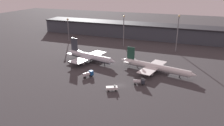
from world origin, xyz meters
The scene contains 10 objects.
ground centered at (0.00, 0.00, 0.00)m, with size 600.00×600.00×0.00m, color #383538.
terminal_building centered at (0.00, 109.72, 6.91)m, with size 239.05×23.03×13.71m.
airplane_0 centered at (-31.47, 27.25, 3.62)m, with size 41.35×31.33×14.69m.
airplane_1 centered at (13.39, 24.47, 3.25)m, with size 47.86×28.14×13.08m.
service_vehicle_0 centered at (-2.06, -7.43, 1.38)m, with size 6.17×4.79×2.92m.
service_vehicle_1 centered at (8.67, 4.25, 1.63)m, with size 6.36×3.82×2.76m.
service_vehicle_2 centered at (-20.85, 3.59, 1.78)m, with size 5.20×6.53×3.29m.
lamp_post_0 centered at (-75.55, 72.49, 13.53)m, with size 1.80×1.80×20.74m.
lamp_post_1 centered at (-22.29, 72.49, 16.57)m, with size 1.80×1.80×26.22m.
lamp_post_2 centered at (20.74, 72.49, 17.85)m, with size 1.80×1.80×28.57m.
Camera 1 is at (32.80, -98.34, 50.11)m, focal length 35.00 mm.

